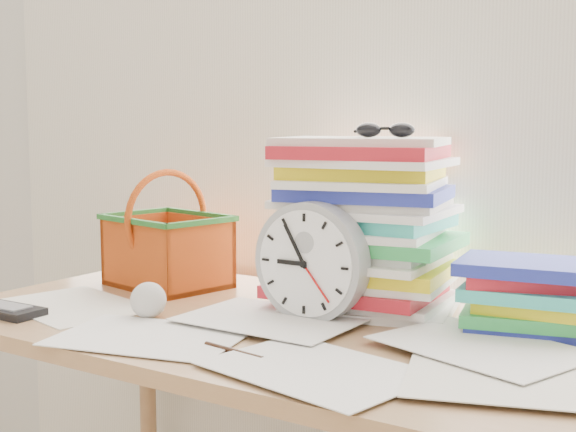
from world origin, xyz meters
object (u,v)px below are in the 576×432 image
Objects in this scene: calculator at (5,310)px; basket at (167,230)px; paper_stack at (365,224)px; clock at (311,262)px; desk at (287,362)px; book_stack at (535,298)px.

basket is at bearing 76.23° from calculator.
basket is at bearing -174.19° from paper_stack.
calculator is (-0.54, -0.29, -0.11)m from clock.
calculator is (-0.51, -0.24, 0.08)m from desk.
paper_stack is at bearing 75.71° from clock.
book_stack is 1.01× the size of basket.
book_stack is 0.85m from basket.
basket is (-0.43, 0.14, 0.21)m from desk.
basket is (-0.49, -0.05, -0.04)m from paper_stack.
clock is 1.42× the size of calculator.
paper_stack is at bearing 177.50° from book_stack.
clock is at bearing -161.33° from book_stack.
desk is 0.20m from clock.
clock reaches higher than calculator.
paper_stack is at bearing 35.97° from calculator.
desk is 5.23× the size of basket.
book_stack is at bearing 13.58° from basket.
paper_stack is 0.16m from clock.
book_stack is at bearing 18.67° from clock.
calculator is at bearing -91.33° from basket.
desk is 8.53× the size of calculator.
basket is 0.42m from calculator.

